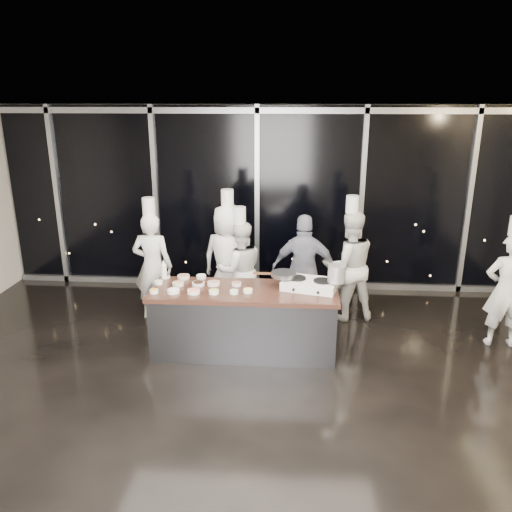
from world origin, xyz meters
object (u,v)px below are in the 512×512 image
at_px(chef_far_left, 153,265).
at_px(guest, 304,269).
at_px(stock_pot, 337,273).
at_px(chef_side, 507,289).
at_px(stove, 310,284).
at_px(chef_right, 349,265).
at_px(frying_pan, 283,274).
at_px(chef_left, 228,259).
at_px(demo_counter, 244,320).
at_px(chef_center, 240,269).

height_order(chef_far_left, guest, chef_far_left).
distance_m(stock_pot, chef_side, 2.41).
xyz_separation_m(guest, chef_side, (2.72, -0.60, -0.01)).
xyz_separation_m(chef_far_left, chef_side, (5.04, -0.54, -0.03)).
height_order(stove, chef_right, chef_right).
height_order(frying_pan, chef_far_left, chef_far_left).
height_order(chef_left, chef_right, chef_left).
xyz_separation_m(stock_pot, chef_right, (0.30, 1.22, -0.29)).
relative_size(demo_counter, chef_left, 1.24).
bearing_deg(guest, frying_pan, 73.62).
height_order(frying_pan, chef_center, chef_center).
bearing_deg(stove, stock_pot, -0.31).
relative_size(stove, frying_pan, 1.29).
bearing_deg(frying_pan, stock_pot, 1.19).
bearing_deg(frying_pan, stove, 2.65).
height_order(chef_center, guest, chef_center).
bearing_deg(chef_left, chef_center, 156.95).
bearing_deg(stove, frying_pan, -177.35).
height_order(chef_left, chef_center, chef_left).
relative_size(stove, chef_far_left, 0.41).
distance_m(demo_counter, chef_far_left, 1.85).
bearing_deg(chef_far_left, stove, 161.41).
distance_m(chef_left, chef_right, 1.86).
height_order(demo_counter, stove, stove).
xyz_separation_m(chef_far_left, chef_right, (2.99, 0.21, 0.00)).
distance_m(frying_pan, chef_center, 1.23).
distance_m(stove, chef_side, 2.71).
bearing_deg(chef_right, frying_pan, 33.96).
bearing_deg(frying_pan, demo_counter, -148.12).
bearing_deg(chef_right, stove, 47.60).
bearing_deg(chef_left, stove, 150.95).
bearing_deg(chef_left, chef_right, -167.11).
height_order(demo_counter, chef_left, chef_left).
bearing_deg(chef_far_left, demo_counter, 148.73).
bearing_deg(chef_center, chef_right, 165.14).
distance_m(chef_left, chef_center, 0.28).
xyz_separation_m(chef_left, chef_center, (0.20, -0.16, -0.11)).
xyz_separation_m(stove, chef_far_left, (-2.36, 0.91, -0.11)).
relative_size(frying_pan, chef_right, 0.31).
height_order(demo_counter, stock_pot, stock_pot).
xyz_separation_m(chef_center, chef_side, (3.71, -0.68, 0.05)).
xyz_separation_m(stove, guest, (-0.04, 0.97, -0.13)).
relative_size(chef_far_left, chef_right, 0.98).
relative_size(frying_pan, chef_side, 0.33).
xyz_separation_m(frying_pan, chef_far_left, (-2.01, 0.84, -0.21)).
relative_size(stove, chef_left, 0.39).
bearing_deg(demo_counter, chef_left, 105.69).
bearing_deg(chef_center, chef_far_left, -11.17).
xyz_separation_m(demo_counter, stock_pot, (1.20, 0.00, 0.70)).
xyz_separation_m(demo_counter, chef_side, (3.54, 0.46, 0.37)).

